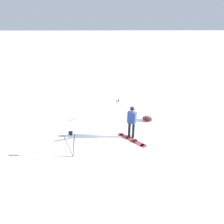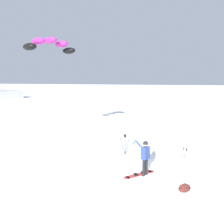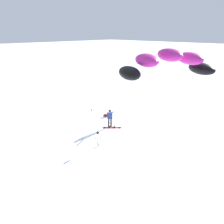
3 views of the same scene
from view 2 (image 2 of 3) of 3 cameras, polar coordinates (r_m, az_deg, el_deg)
The scene contains 7 objects.
ground_plane at distance 12.04m, azimuth 9.88°, elevation -14.65°, with size 300.00×300.00×0.00m, color white.
snowboarder at distance 11.27m, azimuth 8.33°, elevation -10.50°, with size 0.78×0.48×1.75m.
snowboard at distance 11.67m, azimuth 6.90°, elevation -15.24°, with size 1.37×1.33×0.10m.
traction_kite at distance 16.45m, azimuth -15.18°, elevation 15.99°, with size 2.90×3.79×0.99m.
gear_bag_large at distance 10.50m, azimuth 17.74°, elevation -17.72°, with size 0.71×0.74×0.27m.
camera_tripod at distance 14.11m, azimuth 3.29°, elevation -7.08°, with size 0.58×0.50×1.28m.
ski_poles at distance 11.88m, azimuth 17.79°, elevation -10.75°, with size 0.22×0.26×1.34m.
Camera 2 is at (0.68, -11.06, 4.72)m, focal length 36.42 mm.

